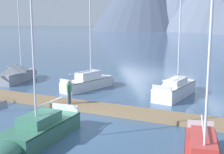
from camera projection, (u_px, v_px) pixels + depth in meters
ground_plane at (70, 128)px, 17.91m from camera, size 700.00×700.00×0.00m
dock at (100, 108)px, 21.49m from camera, size 28.53×3.13×0.30m
sailboat_nearest_berth at (18, 72)px, 31.72m from camera, size 2.45×6.39×8.99m
sailboat_mid_dock_port at (90, 81)px, 28.52m from camera, size 2.93×6.49×8.23m
sailboat_mid_dock_starboard at (34, 133)px, 15.55m from camera, size 2.00×6.37×7.57m
sailboat_far_berth at (178, 88)px, 25.74m from camera, size 2.54×7.10×9.26m
person_on_dock at (69, 90)px, 21.89m from camera, size 0.29×0.58×1.69m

